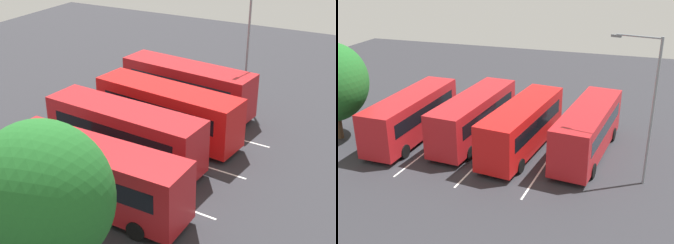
% 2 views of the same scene
% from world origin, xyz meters
% --- Properties ---
extents(ground_plane, '(63.32, 63.32, 0.00)m').
position_xyz_m(ground_plane, '(0.00, 0.00, 0.00)').
color(ground_plane, '#2B2B30').
extents(bus_far_left, '(9.74, 3.48, 3.32)m').
position_xyz_m(bus_far_left, '(0.77, -6.26, 1.82)').
color(bus_far_left, '#AD191E').
rests_on(bus_far_left, ground).
extents(bus_center_left, '(9.75, 3.57, 3.32)m').
position_xyz_m(bus_center_left, '(0.01, -1.96, 1.82)').
color(bus_center_left, red).
rests_on(bus_center_left, ground).
extents(bus_center_right, '(9.70, 3.22, 3.32)m').
position_xyz_m(bus_center_right, '(0.68, 1.83, 1.82)').
color(bus_center_right, '#AD191E').
rests_on(bus_center_right, ground).
extents(bus_far_right, '(9.59, 2.77, 3.32)m').
position_xyz_m(bus_far_right, '(-0.53, 6.19, 1.82)').
color(bus_far_right, '#AD191E').
rests_on(bus_far_right, ground).
extents(pedestrian, '(0.44, 0.44, 1.81)m').
position_xyz_m(pedestrian, '(5.78, -2.40, 1.08)').
color(pedestrian, '#232833').
rests_on(pedestrian, ground).
extents(street_lamp, '(0.74, 2.75, 8.68)m').
position_xyz_m(street_lamp, '(-2.06, -9.80, 4.98)').
color(street_lamp, gray).
rests_on(street_lamp, ground).
extents(depot_tree, '(5.32, 4.79, 7.05)m').
position_xyz_m(depot_tree, '(-2.26, 11.30, 4.25)').
color(depot_tree, '#4C3823').
rests_on(depot_tree, ground).
extents(lane_stripe_outer_left, '(12.27, 0.83, 0.01)m').
position_xyz_m(lane_stripe_outer_left, '(0.00, -4.06, 0.00)').
color(lane_stripe_outer_left, silver).
rests_on(lane_stripe_outer_left, ground).
extents(lane_stripe_inner_left, '(12.27, 0.83, 0.01)m').
position_xyz_m(lane_stripe_inner_left, '(0.00, 0.00, 0.00)').
color(lane_stripe_inner_left, silver).
rests_on(lane_stripe_inner_left, ground).
extents(lane_stripe_inner_right, '(12.27, 0.83, 0.01)m').
position_xyz_m(lane_stripe_inner_right, '(0.00, 4.06, 0.00)').
color(lane_stripe_inner_right, silver).
rests_on(lane_stripe_inner_right, ground).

